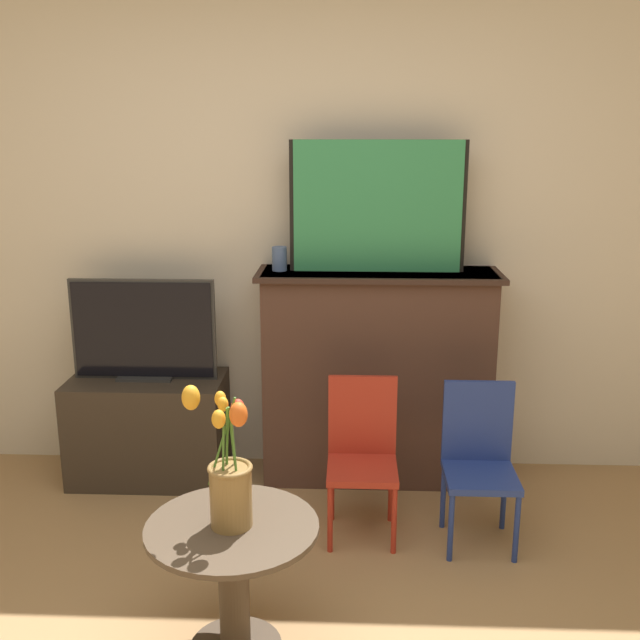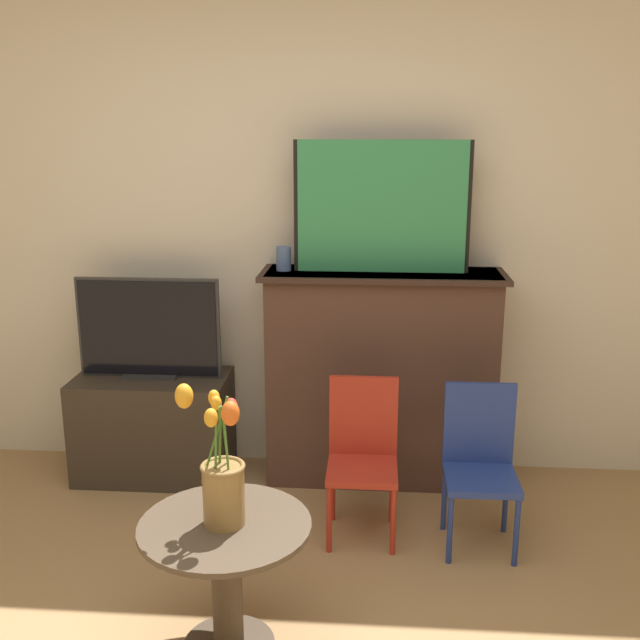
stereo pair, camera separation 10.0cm
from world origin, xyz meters
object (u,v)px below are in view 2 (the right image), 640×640
object	(u,v)px
chair_red	(363,450)
vase_tulips	(222,477)
chair_blue	(480,458)
painting	(382,207)
tv_monitor	(149,330)

from	to	relation	value
chair_red	vase_tulips	world-z (taller)	vase_tulips
chair_blue	vase_tulips	distance (m)	1.28
painting	chair_blue	bearing A→B (deg)	-53.29
chair_blue	chair_red	bearing A→B (deg)	174.64
chair_red	painting	bearing A→B (deg)	83.13
chair_blue	vase_tulips	bearing A→B (deg)	-140.55
chair_blue	painting	bearing A→B (deg)	126.71
painting	vase_tulips	world-z (taller)	painting
painting	chair_blue	xyz separation A→B (m)	(0.44, -0.59, -1.02)
tv_monitor	chair_blue	world-z (taller)	tv_monitor
tv_monitor	chair_blue	bearing A→B (deg)	-18.38
tv_monitor	vase_tulips	size ratio (longest dim) A/B	1.48
painting	chair_red	distance (m)	1.16
tv_monitor	vase_tulips	bearing A→B (deg)	-64.22
tv_monitor	chair_red	xyz separation A→B (m)	(1.10, -0.49, -0.40)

